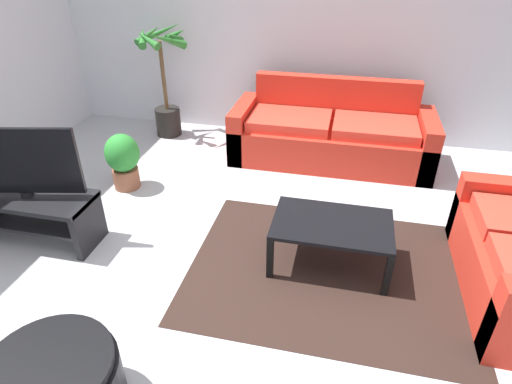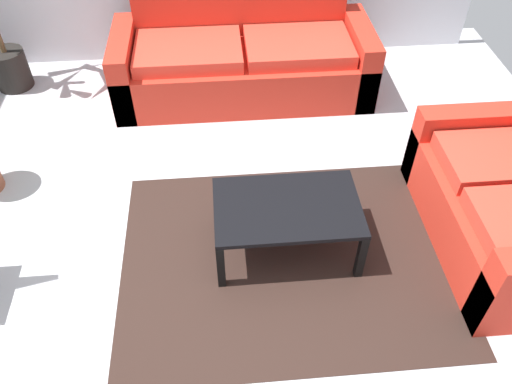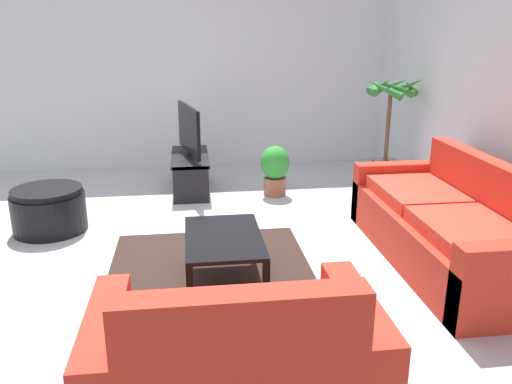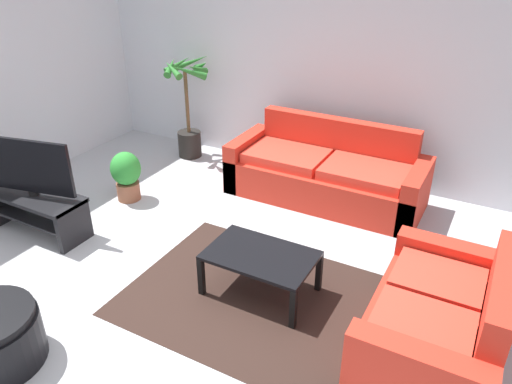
{
  "view_description": "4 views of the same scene",
  "coord_description": "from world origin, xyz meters",
  "px_view_note": "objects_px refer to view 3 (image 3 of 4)",
  "views": [
    {
      "loc": [
        0.81,
        -2.45,
        2.34
      ],
      "look_at": [
        0.17,
        0.36,
        0.6
      ],
      "focal_mm": 30.04,
      "sensor_mm": 36.0,
      "label": 1
    },
    {
      "loc": [
        0.39,
        -1.87,
        2.75
      ],
      "look_at": [
        0.59,
        0.41,
        0.48
      ],
      "focal_mm": 36.05,
      "sensor_mm": 36.0,
      "label": 2
    },
    {
      "loc": [
        4.58,
        0.11,
        1.97
      ],
      "look_at": [
        0.22,
        0.68,
        0.57
      ],
      "focal_mm": 36.75,
      "sensor_mm": 36.0,
      "label": 3
    },
    {
      "loc": [
        2.41,
        -2.72,
        2.84
      ],
      "look_at": [
        0.45,
        0.89,
        0.67
      ],
      "focal_mm": 34.4,
      "sensor_mm": 36.0,
      "label": 4
    }
  ],
  "objects_px": {
    "couch_main": "(447,229)",
    "potted_palm": "(388,136)",
    "potted_plant_small": "(275,168)",
    "ottoman": "(49,210)",
    "tv_stand": "(190,167)",
    "coffee_table": "(224,242)",
    "tv": "(189,129)",
    "couch_loveseat": "(236,365)"
  },
  "relations": [
    {
      "from": "couch_loveseat",
      "to": "tv_stand",
      "type": "relative_size",
      "value": 1.35
    },
    {
      "from": "tv",
      "to": "coffee_table",
      "type": "height_order",
      "value": "tv"
    },
    {
      "from": "coffee_table",
      "to": "potted_plant_small",
      "type": "xyz_separation_m",
      "value": [
        -2.21,
        0.78,
        -0.02
      ]
    },
    {
      "from": "potted_palm",
      "to": "ottoman",
      "type": "bearing_deg",
      "value": -75.98
    },
    {
      "from": "couch_loveseat",
      "to": "ottoman",
      "type": "height_order",
      "value": "couch_loveseat"
    },
    {
      "from": "couch_main",
      "to": "potted_palm",
      "type": "distance_m",
      "value": 2.22
    },
    {
      "from": "tv",
      "to": "potted_palm",
      "type": "height_order",
      "value": "potted_palm"
    },
    {
      "from": "potted_plant_small",
      "to": "ottoman",
      "type": "distance_m",
      "value": 2.58
    },
    {
      "from": "tv_stand",
      "to": "tv",
      "type": "bearing_deg",
      "value": 102.21
    },
    {
      "from": "couch_loveseat",
      "to": "potted_palm",
      "type": "relative_size",
      "value": 1.05
    },
    {
      "from": "tv",
      "to": "coffee_table",
      "type": "bearing_deg",
      "value": 5.18
    },
    {
      "from": "coffee_table",
      "to": "potted_plant_small",
      "type": "distance_m",
      "value": 2.34
    },
    {
      "from": "potted_plant_small",
      "to": "ottoman",
      "type": "xyz_separation_m",
      "value": [
        0.86,
        -2.43,
        -0.11
      ]
    },
    {
      "from": "potted_plant_small",
      "to": "coffee_table",
      "type": "bearing_deg",
      "value": -19.35
    },
    {
      "from": "tv",
      "to": "potted_plant_small",
      "type": "distance_m",
      "value": 1.15
    },
    {
      "from": "coffee_table",
      "to": "potted_plant_small",
      "type": "height_order",
      "value": "potted_plant_small"
    },
    {
      "from": "couch_loveseat",
      "to": "ottoman",
      "type": "xyz_separation_m",
      "value": [
        -2.85,
        -1.61,
        -0.08
      ]
    },
    {
      "from": "tv",
      "to": "ottoman",
      "type": "height_order",
      "value": "tv"
    },
    {
      "from": "tv_stand",
      "to": "coffee_table",
      "type": "xyz_separation_m",
      "value": [
        2.54,
        0.23,
        0.06
      ]
    },
    {
      "from": "tv",
      "to": "ottoman",
      "type": "xyz_separation_m",
      "value": [
        1.19,
        -1.42,
        -0.55
      ]
    },
    {
      "from": "coffee_table",
      "to": "couch_main",
      "type": "bearing_deg",
      "value": 94.38
    },
    {
      "from": "coffee_table",
      "to": "potted_palm",
      "type": "relative_size",
      "value": 0.66
    },
    {
      "from": "tv",
      "to": "potted_plant_small",
      "type": "bearing_deg",
      "value": 71.84
    },
    {
      "from": "couch_loveseat",
      "to": "potted_plant_small",
      "type": "height_order",
      "value": "couch_loveseat"
    },
    {
      "from": "potted_plant_small",
      "to": "ottoman",
      "type": "bearing_deg",
      "value": -70.57
    },
    {
      "from": "tv",
      "to": "ottoman",
      "type": "bearing_deg",
      "value": -50.15
    },
    {
      "from": "coffee_table",
      "to": "potted_palm",
      "type": "xyz_separation_m",
      "value": [
        -2.32,
        2.21,
        0.31
      ]
    },
    {
      "from": "couch_main",
      "to": "tv",
      "type": "distance_m",
      "value": 3.26
    },
    {
      "from": "tv_stand",
      "to": "coffee_table",
      "type": "height_order",
      "value": "tv_stand"
    },
    {
      "from": "couch_loveseat",
      "to": "potted_palm",
      "type": "bearing_deg",
      "value": 149.36
    },
    {
      "from": "couch_loveseat",
      "to": "tv",
      "type": "height_order",
      "value": "tv"
    },
    {
      "from": "couch_loveseat",
      "to": "ottoman",
      "type": "relative_size",
      "value": 2.07
    },
    {
      "from": "tv_stand",
      "to": "potted_plant_small",
      "type": "distance_m",
      "value": 1.06
    },
    {
      "from": "potted_palm",
      "to": "couch_loveseat",
      "type": "bearing_deg",
      "value": -30.64
    },
    {
      "from": "tv",
      "to": "potted_plant_small",
      "type": "height_order",
      "value": "tv"
    },
    {
      "from": "couch_main",
      "to": "tv",
      "type": "height_order",
      "value": "tv"
    },
    {
      "from": "coffee_table",
      "to": "tv_stand",
      "type": "bearing_deg",
      "value": -174.75
    },
    {
      "from": "tv_stand",
      "to": "ottoman",
      "type": "xyz_separation_m",
      "value": [
        1.19,
        -1.42,
        -0.07
      ]
    },
    {
      "from": "couch_main",
      "to": "ottoman",
      "type": "height_order",
      "value": "couch_main"
    },
    {
      "from": "ottoman",
      "to": "couch_loveseat",
      "type": "bearing_deg",
      "value": 29.46
    },
    {
      "from": "tv_stand",
      "to": "tv",
      "type": "distance_m",
      "value": 0.47
    },
    {
      "from": "coffee_table",
      "to": "couch_loveseat",
      "type": "bearing_deg",
      "value": -1.69
    }
  ]
}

